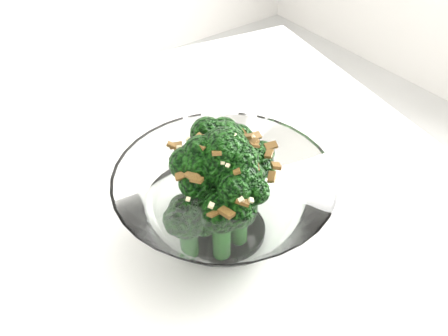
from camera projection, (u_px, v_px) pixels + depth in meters
table at (12, 308)px, 0.58m from camera, size 1.33×1.01×0.75m
broccoli_dish at (224, 197)px, 0.55m from camera, size 0.24×0.24×0.15m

